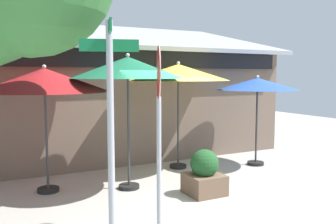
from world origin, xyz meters
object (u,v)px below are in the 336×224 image
object	(u,v)px
stop_sign	(159,102)
patio_umbrella_forest_green_center	(128,69)
street_sign_post	(110,116)
patio_umbrella_mustard_right	(178,73)
patio_umbrella_royal_blue_far_right	(257,85)
sidewalk_planter	(204,174)
patio_umbrella_crimson_left	(45,81)

from	to	relation	value
stop_sign	patio_umbrella_forest_green_center	world-z (taller)	patio_umbrella_forest_green_center
street_sign_post	stop_sign	world-z (taller)	street_sign_post
patio_umbrella_forest_green_center	patio_umbrella_mustard_right	xyz separation A→B (m)	(1.77, 1.07, -0.08)
stop_sign	patio_umbrella_mustard_right	distance (m)	4.06
patio_umbrella_mustard_right	patio_umbrella_royal_blue_far_right	bearing A→B (deg)	-18.62
stop_sign	patio_umbrella_forest_green_center	size ratio (longest dim) A/B	1.00
street_sign_post	stop_sign	size ratio (longest dim) A/B	1.09
stop_sign	sidewalk_planter	distance (m)	2.62
stop_sign	sidewalk_planter	xyz separation A→B (m)	(1.64, 1.28, -1.60)
street_sign_post	patio_umbrella_forest_green_center	bearing A→B (deg)	64.29
patio_umbrella_mustard_right	patio_umbrella_crimson_left	bearing A→B (deg)	-171.45
patio_umbrella_forest_green_center	stop_sign	bearing A→B (deg)	-100.13
patio_umbrella_crimson_left	patio_umbrella_mustard_right	xyz separation A→B (m)	(3.35, 0.50, 0.17)
stop_sign	patio_umbrella_mustard_right	bearing A→B (deg)	57.15
street_sign_post	patio_umbrella_mustard_right	distance (m)	4.74
street_sign_post	patio_umbrella_mustard_right	size ratio (longest dim) A/B	1.13
patio_umbrella_forest_green_center	patio_umbrella_royal_blue_far_right	bearing A→B (deg)	5.82
stop_sign	patio_umbrella_crimson_left	bearing A→B (deg)	111.79
street_sign_post	patio_umbrella_royal_blue_far_right	world-z (taller)	street_sign_post
stop_sign	patio_umbrella_crimson_left	world-z (taller)	stop_sign
street_sign_post	patio_umbrella_crimson_left	xyz separation A→B (m)	(-0.34, 3.12, 0.43)
patio_umbrella_forest_green_center	sidewalk_planter	size ratio (longest dim) A/B	3.11
stop_sign	patio_umbrella_royal_blue_far_right	xyz separation A→B (m)	(4.21, 2.71, 0.14)
patio_umbrella_royal_blue_far_right	street_sign_post	bearing A→B (deg)	-149.63
patio_umbrella_crimson_left	patio_umbrella_forest_green_center	size ratio (longest dim) A/B	0.92
street_sign_post	stop_sign	distance (m)	0.86
patio_umbrella_crimson_left	patio_umbrella_forest_green_center	distance (m)	1.69
street_sign_post	sidewalk_planter	xyz separation A→B (m)	(2.45, 1.51, -1.46)
street_sign_post	patio_umbrella_mustard_right	xyz separation A→B (m)	(3.01, 3.62, 0.59)
patio_umbrella_crimson_left	sidewalk_planter	distance (m)	3.74
patio_umbrella_forest_green_center	patio_umbrella_mustard_right	world-z (taller)	patio_umbrella_forest_green_center
patio_umbrella_forest_green_center	patio_umbrella_mustard_right	distance (m)	2.07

